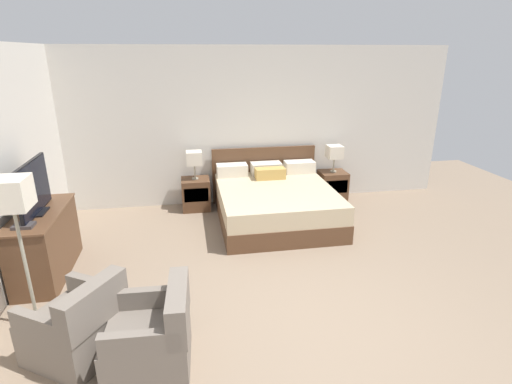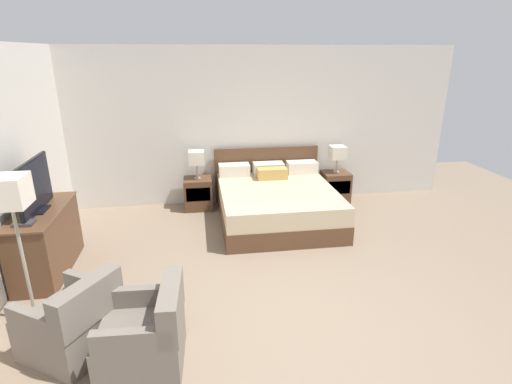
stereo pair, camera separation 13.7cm
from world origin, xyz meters
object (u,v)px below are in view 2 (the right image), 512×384
(book_red_cover, at_px, (24,223))
(floor_lamp, at_px, (11,203))
(dresser, at_px, (46,240))
(table_lamp_left, at_px, (196,158))
(tv, at_px, (35,187))
(nightstand_left, at_px, (198,193))
(table_lamp_right, at_px, (337,153))
(armchair_companion, at_px, (146,336))
(bed, at_px, (276,202))
(armchair_by_window, at_px, (73,324))
(nightstand_right, at_px, (335,187))

(book_red_cover, xyz_separation_m, floor_lamp, (0.20, -0.61, 0.45))
(dresser, xyz_separation_m, floor_lamp, (0.18, -1.03, 0.86))
(table_lamp_left, relative_size, tv, 0.52)
(tv, bearing_deg, nightstand_left, 45.41)
(book_red_cover, bearing_deg, dresser, 87.65)
(table_lamp_right, xyz_separation_m, dresser, (-4.29, -1.85, -0.48))
(table_lamp_left, distance_m, book_red_cover, 2.93)
(nightstand_left, height_order, floor_lamp, floor_lamp)
(floor_lamp, bearing_deg, armchair_companion, -32.66)
(bed, distance_m, armchair_companion, 3.38)
(nightstand_left, distance_m, table_lamp_right, 2.53)
(dresser, relative_size, armchair_by_window, 1.35)
(book_red_cover, bearing_deg, table_lamp_right, 27.74)
(dresser, distance_m, floor_lamp, 1.35)
(floor_lamp, bearing_deg, bed, 36.79)
(table_lamp_left, distance_m, armchair_by_window, 3.60)
(nightstand_left, xyz_separation_m, armchair_companion, (-0.48, -3.63, 0.02))
(nightstand_right, xyz_separation_m, tv, (-4.29, -1.87, 0.84))
(armchair_by_window, bearing_deg, floor_lamp, 136.71)
(table_lamp_left, bearing_deg, nightstand_right, -0.03)
(bed, relative_size, dresser, 1.57)
(bed, bearing_deg, table_lamp_right, 30.21)
(tv, relative_size, book_red_cover, 4.46)
(nightstand_right, bearing_deg, armchair_by_window, -136.92)
(table_lamp_left, height_order, armchair_by_window, table_lamp_left)
(nightstand_left, distance_m, book_red_cover, 2.98)
(nightstand_right, distance_m, armchair_by_window, 4.92)
(nightstand_left, bearing_deg, bed, -30.15)
(nightstand_right, bearing_deg, floor_lamp, -145.08)
(bed, xyz_separation_m, nightstand_right, (1.22, 0.71, -0.04))
(nightstand_left, xyz_separation_m, table_lamp_left, (0.00, 0.00, 0.63))
(table_lamp_right, bearing_deg, armchair_companion, -128.92)
(floor_lamp, bearing_deg, table_lamp_right, 34.94)
(tv, bearing_deg, book_red_cover, -92.85)
(armchair_by_window, distance_m, floor_lamp, 1.22)
(dresser, bearing_deg, nightstand_right, 23.27)
(nightstand_left, relative_size, tv, 0.59)
(table_lamp_right, distance_m, book_red_cover, 4.87)
(nightstand_right, xyz_separation_m, table_lamp_right, (0.00, 0.00, 0.63))
(table_lamp_right, relative_size, armchair_companion, 0.63)
(nightstand_right, bearing_deg, table_lamp_left, 179.97)
(book_red_cover, bearing_deg, table_lamp_left, 50.60)
(armchair_by_window, bearing_deg, table_lamp_left, 71.18)
(tv, relative_size, armchair_by_window, 0.97)
(tv, distance_m, book_red_cover, 0.49)
(nightstand_right, bearing_deg, dresser, -156.73)
(dresser, distance_m, armchair_by_window, 1.67)
(dresser, bearing_deg, armchair_by_window, -65.27)
(table_lamp_left, bearing_deg, bed, -30.20)
(table_lamp_left, xyz_separation_m, armchair_companion, (-0.48, -3.63, -0.61))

